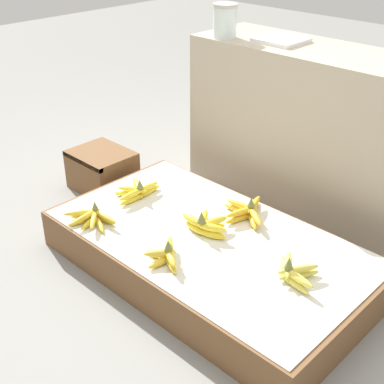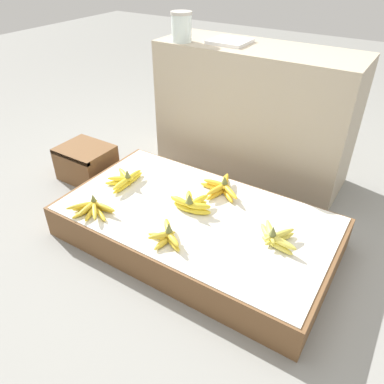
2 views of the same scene
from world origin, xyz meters
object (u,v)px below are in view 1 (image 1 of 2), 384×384
Objects in this scene: banana_bunch_front_left at (92,218)px; banana_bunch_middle_midright at (293,272)px; banana_bunch_back_midleft at (247,211)px; banana_bunch_front_midleft at (166,255)px; foam_tray_white at (281,40)px; wooden_crate at (102,170)px; banana_bunch_middle_midleft at (206,225)px; banana_bunch_middle_left at (137,191)px; glass_jar at (225,21)px.

banana_bunch_middle_midright is (0.80, 0.26, 0.01)m from banana_bunch_front_left.
banana_bunch_back_midleft is (-0.37, 0.21, -0.00)m from banana_bunch_middle_midright.
banana_bunch_front_midleft is 1.16m from foam_tray_white.
wooden_crate is 1.65× the size of banana_bunch_front_midleft.
foam_tray_white reaches higher than banana_bunch_middle_midleft.
banana_bunch_front_midleft is 0.46m from banana_bunch_middle_midright.
banana_bunch_middle_midleft is 0.42m from banana_bunch_middle_midright.
banana_bunch_middle_left is at bearing -155.96° from banana_bunch_back_midleft.
banana_bunch_middle_midleft reaches higher than banana_bunch_back_midleft.
foam_tray_white reaches higher than banana_bunch_front_midleft.
foam_tray_white reaches higher than banana_bunch_back_midleft.
glass_jar is (-0.49, 0.86, 0.64)m from banana_bunch_front_midleft.
banana_bunch_middle_midleft is at bearing -103.18° from banana_bunch_back_midleft.
glass_jar is at bearing 94.17° from banana_bunch_middle_left.
wooden_crate is 0.96m from glass_jar.
glass_jar is (-0.51, 0.41, 0.64)m from banana_bunch_back_midleft.
banana_bunch_front_midleft is 0.50m from banana_bunch_middle_left.
wooden_crate is 1.21× the size of banana_bunch_back_midleft.
banana_bunch_front_left is at bearing -144.40° from banana_bunch_middle_midleft.
banana_bunch_middle_midleft is at bearing -73.42° from foam_tray_white.
banana_bunch_middle_midright reaches higher than wooden_crate.
glass_jar is at bearing 140.93° from banana_bunch_back_midleft.
banana_bunch_back_midleft reaches higher than banana_bunch_middle_left.
glass_jar is 0.74× the size of foam_tray_white.
banana_bunch_middle_midright reaches higher than banana_bunch_middle_left.
foam_tray_white is (0.63, 0.61, 0.67)m from wooden_crate.
banana_bunch_middle_midleft reaches higher than banana_bunch_middle_midright.
banana_bunch_middle_midright is at bearing -35.26° from glass_jar.
banana_bunch_middle_midleft reaches higher than banana_bunch_front_midleft.
banana_bunch_back_midleft is (0.02, 0.45, 0.00)m from banana_bunch_front_midleft.
banana_bunch_front_midleft reaches higher than wooden_crate.
banana_bunch_middle_midright is 1.36× the size of glass_jar.
banana_bunch_middle_midleft is 1.39× the size of glass_jar.
banana_bunch_middle_midleft is at bearing -53.31° from glass_jar.
banana_bunch_front_midleft reaches higher than banana_bunch_front_left.
banana_bunch_front_left is 1.16× the size of banana_bunch_front_midleft.
banana_bunch_middle_left is 0.95m from foam_tray_white.
banana_bunch_middle_midleft is (-0.03, 0.24, 0.01)m from banana_bunch_front_midleft.
banana_bunch_back_midleft reaches higher than banana_bunch_front_midleft.
banana_bunch_middle_midleft reaches higher than wooden_crate.
banana_bunch_middle_midright is 1.01× the size of foam_tray_white.
wooden_crate is 0.86m from banana_bunch_middle_midleft.
glass_jar reaches higher than banana_bunch_front_left.
foam_tray_white is (0.16, 1.00, 0.58)m from banana_bunch_front_left.
banana_bunch_back_midleft is (0.46, 0.21, 0.00)m from banana_bunch_middle_left.
banana_bunch_front_midleft is (0.41, 0.03, 0.01)m from banana_bunch_front_left.
banana_bunch_middle_midright is at bearing -1.12° from banana_bunch_middle_midleft.
banana_bunch_front_left is (0.46, -0.40, 0.09)m from wooden_crate.
banana_bunch_front_left is 1.39× the size of glass_jar.
foam_tray_white reaches higher than banana_bunch_middle_left.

